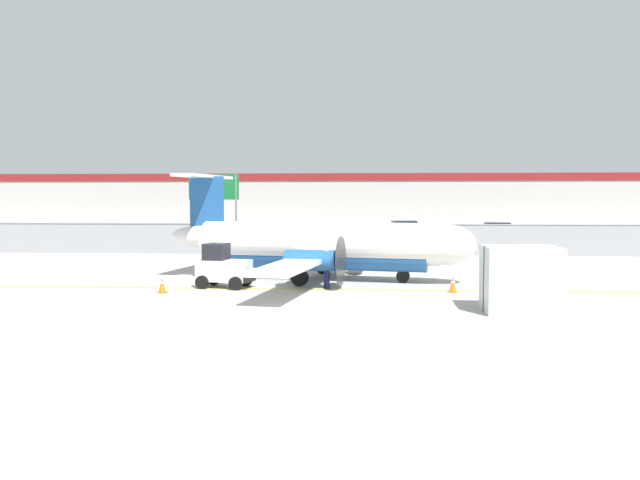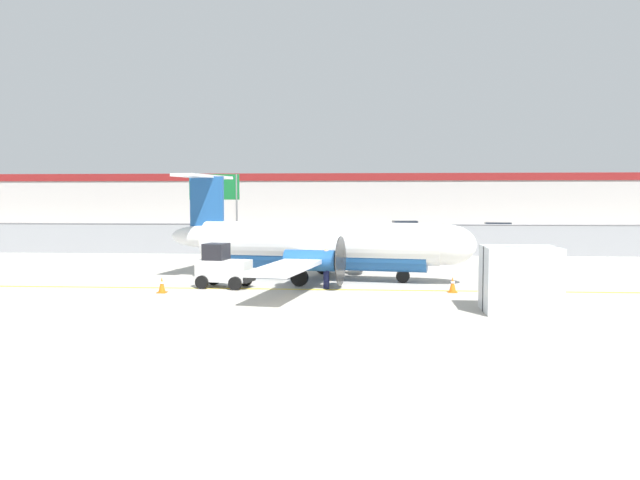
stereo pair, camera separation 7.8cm
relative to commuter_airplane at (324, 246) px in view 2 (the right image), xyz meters
The scene contains 16 objects.
ground_plane 3.44m from the commuter_airplane, 100.62° to the right, with size 140.00×140.00×0.01m.
perimeter_fence 13.03m from the commuter_airplane, 92.47° to the left, with size 98.00×0.10×2.10m.
parking_lot_strip 24.57m from the commuter_airplane, 91.31° to the left, with size 98.00×17.00×0.12m.
background_building 43.03m from the commuter_airplane, 90.75° to the left, with size 91.00×8.10×6.50m.
commuter_airplane is the anchor object (origin of this frame).
baggage_tug 4.99m from the commuter_airplane, 147.24° to the right, with size 2.49×1.73×1.88m.
ground_crew_worker 2.84m from the commuter_airplane, 84.21° to the right, with size 0.47×0.51×1.70m.
cargo_container 10.41m from the commuter_airplane, 47.32° to the right, with size 2.44×2.05×2.20m.
traffic_cone_near_left 6.55m from the commuter_airplane, 32.21° to the right, with size 0.36×0.36×0.64m.
traffic_cone_near_right 7.72m from the commuter_airplane, 145.25° to the right, with size 0.36×0.36×0.64m.
parked_car_0 23.08m from the commuter_airplane, 125.98° to the left, with size 4.27×2.14×1.58m.
parked_car_1 20.80m from the commuter_airplane, 107.46° to the left, with size 4.34×2.31×1.58m.
parked_car_2 20.65m from the commuter_airplane, 88.24° to the left, with size 4.36×2.35×1.58m.
parked_car_3 30.71m from the commuter_airplane, 79.13° to the left, with size 4.36×2.36×1.58m.
parked_car_4 29.92m from the commuter_airplane, 63.33° to the left, with size 4.37×2.39×1.58m.
highway_sign 17.62m from the commuter_airplane, 120.24° to the left, with size 3.60×0.14×5.50m.
Camera 2 is at (2.41, -23.71, 3.81)m, focal length 35.00 mm.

